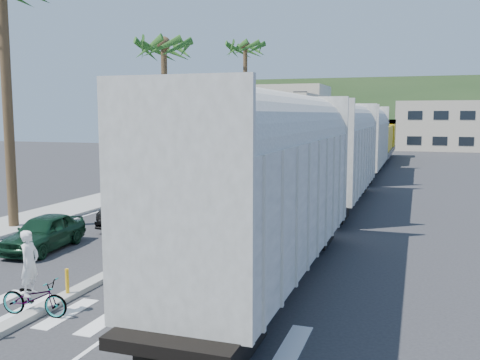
# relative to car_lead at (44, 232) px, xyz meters

# --- Properties ---
(ground) EXTENTS (140.00, 140.00, 0.00)m
(ground) POSITION_rel_car_lead_xyz_m (4.19, -3.31, -0.68)
(ground) COLOR #28282B
(ground) RESTS_ON ground
(sidewalk) EXTENTS (3.00, 90.00, 0.15)m
(sidewalk) POSITION_rel_car_lead_xyz_m (-4.31, 21.69, -0.60)
(sidewalk) COLOR gray
(sidewalk) RESTS_ON ground
(rails) EXTENTS (1.56, 100.00, 0.06)m
(rails) POSITION_rel_car_lead_xyz_m (9.19, 24.69, -0.65)
(rails) COLOR black
(rails) RESTS_ON ground
(median) EXTENTS (0.45, 60.00, 0.85)m
(median) POSITION_rel_car_lead_xyz_m (4.19, 16.65, -0.59)
(median) COLOR gray
(median) RESTS_ON ground
(crosswalk) EXTENTS (14.00, 2.20, 0.01)m
(crosswalk) POSITION_rel_car_lead_xyz_m (4.19, -5.31, -0.67)
(crosswalk) COLOR silver
(crosswalk) RESTS_ON ground
(lane_markings) EXTENTS (9.42, 90.00, 0.01)m
(lane_markings) POSITION_rel_car_lead_xyz_m (2.04, 21.69, -0.67)
(lane_markings) COLOR silver
(lane_markings) RESTS_ON ground
(freight_train) EXTENTS (3.00, 60.94, 5.85)m
(freight_train) POSITION_rel_car_lead_xyz_m (9.19, 19.35, 2.23)
(freight_train) COLOR #A5A397
(freight_train) RESTS_ON ground
(palm_trees) EXTENTS (3.50, 37.20, 13.75)m
(palm_trees) POSITION_rel_car_lead_xyz_m (-3.91, 19.39, 10.13)
(palm_trees) COLOR brown
(palm_trees) RESTS_ON ground
(buildings) EXTENTS (38.00, 27.00, 10.00)m
(buildings) POSITION_rel_car_lead_xyz_m (-2.22, 68.35, 3.68)
(buildings) COLOR #B8AB92
(buildings) RESTS_ON ground
(hillside) EXTENTS (80.00, 20.00, 12.00)m
(hillside) POSITION_rel_car_lead_xyz_m (4.19, 96.69, 5.32)
(hillside) COLOR #385628
(hillside) RESTS_ON ground
(car_lead) EXTENTS (2.34, 4.28, 1.36)m
(car_lead) POSITION_rel_car_lead_xyz_m (0.00, 0.00, 0.00)
(car_lead) COLOR #10311D
(car_lead) RESTS_ON ground
(car_second) EXTENTS (1.90, 4.93, 1.60)m
(car_second) POSITION_rel_car_lead_xyz_m (1.15, 5.25, 0.12)
(car_second) COLOR black
(car_second) RESTS_ON ground
(car_third) EXTENTS (2.02, 4.62, 1.32)m
(car_third) POSITION_rel_car_lead_xyz_m (0.89, 11.57, -0.02)
(car_third) COLOR black
(car_third) RESTS_ON ground
(car_rear) EXTENTS (2.73, 5.27, 1.41)m
(car_rear) POSITION_rel_car_lead_xyz_m (1.33, 17.23, 0.03)
(car_rear) COLOR #9EA0A2
(car_rear) RESTS_ON ground
(cyclist) EXTENTS (0.98, 1.96, 2.23)m
(cyclist) POSITION_rel_car_lead_xyz_m (4.20, -5.70, 0.03)
(cyclist) COLOR #9EA0A5
(cyclist) RESTS_ON ground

